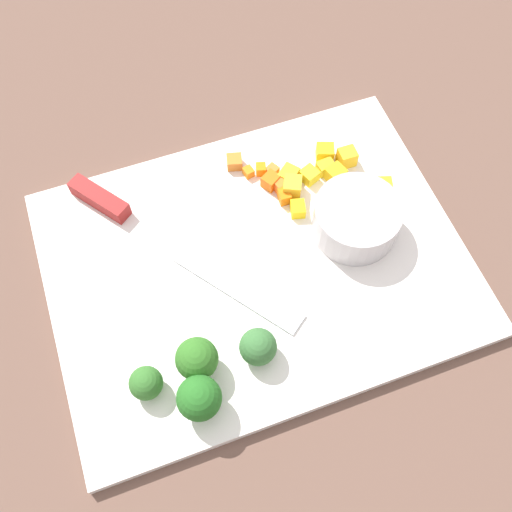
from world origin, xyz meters
TOP-DOWN VIEW (x-y plane):
  - ground_plane at (0.00, 0.00)m, footprint 4.00×4.00m
  - cutting_board at (0.00, 0.00)m, footprint 0.42×0.32m
  - prep_bowl at (0.11, 0.00)m, footprint 0.09×0.09m
  - chef_knife at (-0.10, 0.08)m, footprint 0.19×0.25m
  - carrot_dice_0 at (0.05, 0.10)m, footprint 0.02×0.02m
  - carrot_dice_1 at (0.06, 0.08)m, footprint 0.02×0.02m
  - carrot_dice_2 at (0.05, 0.06)m, footprint 0.01×0.02m
  - carrot_dice_3 at (0.03, 0.10)m, footprint 0.01×0.01m
  - carrot_dice_4 at (0.04, 0.10)m, footprint 0.01×0.01m
  - carrot_dice_5 at (0.05, 0.08)m, footprint 0.02×0.02m
  - carrot_dice_6 at (0.02, 0.12)m, footprint 0.02×0.02m
  - pepper_dice_0 at (0.14, 0.08)m, footprint 0.02×0.02m
  - pepper_dice_1 at (0.07, 0.08)m, footprint 0.03×0.03m
  - pepper_dice_2 at (0.09, 0.08)m, footprint 0.02×0.02m
  - pepper_dice_3 at (0.07, 0.07)m, footprint 0.03×0.03m
  - pepper_dice_4 at (0.11, 0.08)m, footprint 0.02×0.02m
  - pepper_dice_5 at (0.12, 0.10)m, footprint 0.02×0.02m
  - pepper_dice_6 at (0.06, 0.04)m, footprint 0.02×0.02m
  - pepper_dice_7 at (0.12, 0.07)m, footprint 0.02×0.02m
  - pepper_dice_8 at (0.16, 0.03)m, footprint 0.02×0.02m
  - broccoli_floret_0 at (-0.10, -0.12)m, footprint 0.04×0.04m
  - broccoli_floret_1 at (-0.14, -0.09)m, footprint 0.03×0.03m
  - broccoli_floret_2 at (-0.03, -0.09)m, footprint 0.04×0.04m
  - broccoli_floret_3 at (-0.09, -0.09)m, footprint 0.04×0.04m

SIDE VIEW (x-z plane):
  - ground_plane at x=0.00m, z-range 0.00..0.00m
  - cutting_board at x=0.00m, z-range 0.00..0.01m
  - carrot_dice_3 at x=0.03m, z-range 0.01..0.02m
  - carrot_dice_0 at x=0.05m, z-range 0.01..0.02m
  - carrot_dice_4 at x=0.04m, z-range 0.01..0.02m
  - pepper_dice_6 at x=0.06m, z-range 0.01..0.03m
  - carrot_dice_6 at x=0.02m, z-range 0.01..0.03m
  - chef_knife at x=-0.10m, z-range 0.01..0.03m
  - carrot_dice_2 at x=0.05m, z-range 0.01..0.03m
  - carrot_dice_1 at x=0.06m, z-range 0.01..0.03m
  - pepper_dice_2 at x=0.09m, z-range 0.01..0.03m
  - pepper_dice_4 at x=0.11m, z-range 0.01..0.03m
  - carrot_dice_5 at x=0.05m, z-range 0.01..0.03m
  - pepper_dice_1 at x=0.07m, z-range 0.01..0.03m
  - pepper_dice_7 at x=0.12m, z-range 0.01..0.03m
  - pepper_dice_5 at x=0.12m, z-range 0.01..0.03m
  - pepper_dice_8 at x=0.16m, z-range 0.01..0.03m
  - pepper_dice_0 at x=0.14m, z-range 0.01..0.03m
  - pepper_dice_3 at x=0.07m, z-range 0.01..0.03m
  - broccoli_floret_1 at x=-0.14m, z-range 0.01..0.04m
  - broccoli_floret_2 at x=-0.03m, z-range 0.01..0.05m
  - prep_bowl at x=0.11m, z-range 0.01..0.05m
  - broccoli_floret_3 at x=-0.09m, z-range 0.01..0.06m
  - broccoli_floret_0 at x=-0.10m, z-range 0.01..0.06m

